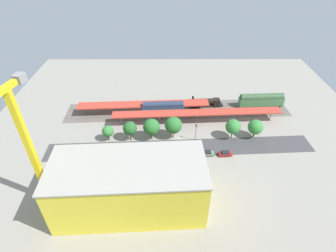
% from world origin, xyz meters
% --- Properties ---
extents(ground_plane, '(146.61, 146.61, 0.00)m').
position_xyz_m(ground_plane, '(0.00, 0.00, 0.00)').
color(ground_plane, gray).
rests_on(ground_plane, ground).
extents(rail_bed, '(92.22, 18.55, 0.01)m').
position_xyz_m(rail_bed, '(0.00, -19.35, 0.00)').
color(rail_bed, '#665E54').
rests_on(rail_bed, ground).
extents(street_asphalt, '(91.97, 13.55, 0.01)m').
position_xyz_m(street_asphalt, '(0.00, 4.61, 0.00)').
color(street_asphalt, '#424244').
rests_on(street_asphalt, ground).
extents(track_rails, '(91.52, 12.13, 0.12)m').
position_xyz_m(track_rails, '(0.00, -19.35, 0.18)').
color(track_rails, '#9E9EA8').
rests_on(track_rails, ground).
extents(platform_canopy_near, '(64.90, 7.73, 4.58)m').
position_xyz_m(platform_canopy_near, '(-7.04, -10.82, 4.34)').
color(platform_canopy_near, '#C63D2D').
rests_on(platform_canopy_near, ground).
extents(platform_canopy_far, '(52.80, 7.60, 4.24)m').
position_xyz_m(platform_canopy_far, '(13.95, -17.51, 3.97)').
color(platform_canopy_far, '#C63D2D').
rests_on(platform_canopy_far, ground).
extents(locomotive, '(14.29, 3.30, 4.96)m').
position_xyz_m(locomotive, '(-11.94, -22.36, 1.74)').
color(locomotive, black).
rests_on(locomotive, ground).
extents(passenger_coach, '(18.79, 4.08, 5.88)m').
position_xyz_m(passenger_coach, '(-35.14, -22.35, 3.06)').
color(passenger_coach, black).
rests_on(passenger_coach, ground).
extents(freight_coach_far, '(16.91, 3.67, 5.89)m').
position_xyz_m(freight_coach_far, '(6.06, -16.34, 3.10)').
color(freight_coach_far, black).
rests_on(freight_coach_far, ground).
extents(parked_car_0, '(4.49, 2.24, 1.58)m').
position_xyz_m(parked_car_0, '(-14.79, 8.44, 0.71)').
color(parked_car_0, black).
rests_on(parked_car_0, ground).
extents(parked_car_1, '(4.69, 2.15, 1.62)m').
position_xyz_m(parked_car_1, '(-8.74, 8.25, 0.72)').
color(parked_car_1, black).
rests_on(parked_car_1, ground).
extents(parked_car_2, '(4.58, 2.02, 1.66)m').
position_xyz_m(parked_car_2, '(-2.03, 8.53, 0.74)').
color(parked_car_2, black).
rests_on(parked_car_2, ground).
extents(parked_car_3, '(4.79, 2.22, 1.59)m').
position_xyz_m(parked_car_3, '(3.97, 7.86, 0.71)').
color(parked_car_3, black).
rests_on(parked_car_3, ground).
extents(parked_car_4, '(4.55, 1.98, 1.78)m').
position_xyz_m(parked_car_4, '(9.57, 8.21, 0.79)').
color(parked_car_4, black).
rests_on(parked_car_4, ground).
extents(construction_building, '(39.05, 18.29, 14.80)m').
position_xyz_m(construction_building, '(14.21, 28.28, 7.40)').
color(construction_building, yellow).
rests_on(construction_building, ground).
extents(construction_roof_slab, '(39.68, 18.92, 0.40)m').
position_xyz_m(construction_roof_slab, '(14.21, 28.28, 15.00)').
color(construction_roof_slab, '#ADA89E').
rests_on(construction_roof_slab, construction_building).
extents(tower_crane, '(5.79, 21.33, 36.09)m').
position_xyz_m(tower_crane, '(37.33, 27.42, 20.53)').
color(tower_crane, gray).
rests_on(tower_crane, ground).
extents(box_truck_0, '(8.47, 2.79, 3.11)m').
position_xyz_m(box_truck_0, '(20.29, 14.93, 1.55)').
color(box_truck_0, black).
rests_on(box_truck_0, ground).
extents(street_tree_0, '(4.89, 4.89, 7.44)m').
position_xyz_m(street_tree_0, '(17.48, -0.09, 4.97)').
color(street_tree_0, brown).
rests_on(street_tree_0, ground).
extents(street_tree_1, '(5.88, 5.88, 8.18)m').
position_xyz_m(street_tree_1, '(9.98, -0.50, 5.23)').
color(street_tree_1, brown).
rests_on(street_tree_1, ground).
extents(street_tree_2, '(6.06, 6.06, 8.49)m').
position_xyz_m(street_tree_2, '(2.30, -1.25, 5.45)').
color(street_tree_2, brown).
rests_on(street_tree_2, ground).
extents(street_tree_3, '(5.34, 5.34, 7.67)m').
position_xyz_m(street_tree_3, '(-18.67, -0.90, 4.99)').
color(street_tree_3, brown).
rests_on(street_tree_3, ground).
extents(street_tree_4, '(4.05, 4.05, 6.02)m').
position_xyz_m(street_tree_4, '(25.23, 0.27, 3.97)').
color(street_tree_4, brown).
rests_on(street_tree_4, ground).
extents(street_tree_5, '(5.34, 5.34, 7.28)m').
position_xyz_m(street_tree_5, '(-26.69, -1.18, 4.59)').
color(street_tree_5, brown).
rests_on(street_tree_5, ground).
extents(traffic_light, '(0.50, 0.36, 6.85)m').
position_xyz_m(traffic_light, '(-5.53, 0.35, 4.53)').
color(traffic_light, '#333333').
rests_on(traffic_light, ground).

